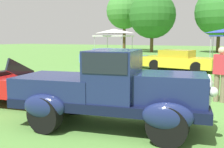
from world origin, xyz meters
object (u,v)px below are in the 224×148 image
at_px(spectator_near_truck, 221,72).
at_px(canopy_tent_left_field, 114,32).
at_px(feature_pickup_truck, 111,89).
at_px(neighbor_convertible, 18,84).
at_px(show_car_skyblue, 112,58).
at_px(show_car_yellow, 179,60).

distance_m(spectator_near_truck, canopy_tent_left_field, 15.00).
bearing_deg(feature_pickup_truck, neighbor_convertible, 167.95).
distance_m(feature_pickup_truck, neighbor_convertible, 3.53).
height_order(show_car_skyblue, spectator_near_truck, spectator_near_truck).
bearing_deg(feature_pickup_truck, show_car_skyblue, 114.96).
distance_m(neighbor_convertible, canopy_tent_left_field, 15.13).
bearing_deg(spectator_near_truck, feature_pickup_truck, -120.84).
bearing_deg(show_car_skyblue, spectator_near_truck, -46.47).
bearing_deg(neighbor_convertible, spectator_near_truck, 26.23).
bearing_deg(show_car_yellow, canopy_tent_left_field, 144.72).
height_order(feature_pickup_truck, spectator_near_truck, feature_pickup_truck).
distance_m(feature_pickup_truck, show_car_yellow, 10.84).
relative_size(feature_pickup_truck, show_car_yellow, 0.98).
distance_m(neighbor_convertible, show_car_skyblue, 10.40).
height_order(spectator_near_truck, canopy_tent_left_field, canopy_tent_left_field).
bearing_deg(show_car_skyblue, feature_pickup_truck, -65.04).
relative_size(neighbor_convertible, spectator_near_truck, 2.63).
bearing_deg(neighbor_convertible, canopy_tent_left_field, 103.58).
xyz_separation_m(neighbor_convertible, spectator_near_truck, (5.50, 2.71, 0.33)).
bearing_deg(show_car_yellow, show_car_skyblue, 177.77).
height_order(feature_pickup_truck, canopy_tent_left_field, canopy_tent_left_field).
bearing_deg(show_car_skyblue, neighbor_convertible, -80.71).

